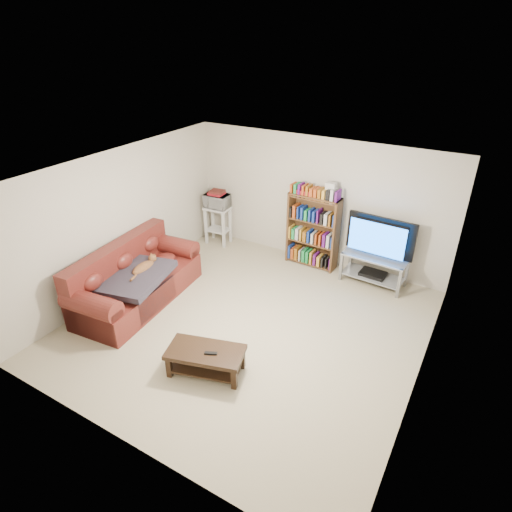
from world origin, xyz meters
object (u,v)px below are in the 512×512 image
Objects in this scene: bookshelf at (313,230)px; coffee_table at (206,357)px; tv_stand at (374,265)px; sofa at (134,282)px.

coffee_table is at bearing -87.89° from bookshelf.
tv_stand reaches higher than coffee_table.
coffee_table is 3.45m from bookshelf.
tv_stand is (3.30, 2.51, 0.03)m from sofa.
sofa is 2.15× the size of coffee_table.
sofa is 2.10× the size of tv_stand.
sofa is 3.34m from bookshelf.
coffee_table is 0.79× the size of bookshelf.
bookshelf is (0.01, 3.41, 0.47)m from coffee_table.
bookshelf is (2.06, 2.60, 0.38)m from sofa.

